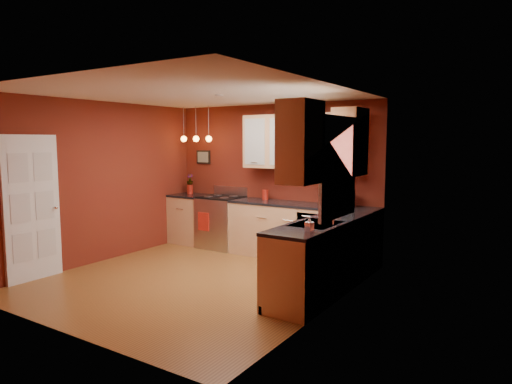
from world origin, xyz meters
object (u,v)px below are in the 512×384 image
Objects in this scene: red_canister at (265,195)px; coffee_maker at (348,199)px; sink at (316,225)px; gas_range at (221,222)px; soap_pump at (309,225)px.

red_canister is 1.54m from coffee_maker.
coffee_maker is (-0.21, 1.59, 0.15)m from sink.
gas_range is 1.04m from red_canister.
coffee_maker is at bearing 2.07° from gas_range.
sink is 3.92× the size of soap_pump.
coffee_maker reaches higher than red_canister.
soap_pump is at bearing -72.73° from sink.
sink is 2.65× the size of coffee_maker.
coffee_maker is at bearing -1.61° from red_canister.
coffee_maker is 1.48× the size of soap_pump.
sink is at bearing -43.00° from red_canister.
red_canister is 0.65× the size of coffee_maker.
coffee_maker is (2.41, 0.09, 0.58)m from gas_range.
sink reaches higher than coffee_maker.
red_canister is (0.87, 0.13, 0.55)m from gas_range.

